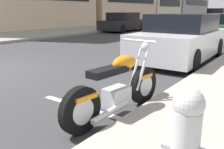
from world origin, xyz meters
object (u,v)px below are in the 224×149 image
at_px(parked_car_far_down_curb, 181,39).
at_px(fire_hydrant, 186,139).
at_px(parked_motorcycle, 118,89).
at_px(car_opposite_curb, 124,23).
at_px(crossing_truck, 222,16).

height_order(parked_car_far_down_curb, fire_hydrant, parked_car_far_down_curb).
bearing_deg(parked_motorcycle, car_opposite_curb, 37.93).
bearing_deg(fire_hydrant, parked_car_far_down_curb, 20.80).
bearing_deg(parked_motorcycle, fire_hydrant, -124.16).
bearing_deg(fire_hydrant, parked_motorcycle, 50.71).
relative_size(parked_car_far_down_curb, crossing_truck, 0.86).
bearing_deg(fire_hydrant, crossing_truck, 11.71).
distance_m(parked_car_far_down_curb, car_opposite_curb, 11.54).
bearing_deg(parked_car_far_down_curb, car_opposite_curb, 40.83).
xyz_separation_m(car_opposite_curb, fire_hydrant, (-14.50, -10.03, -0.06)).
xyz_separation_m(parked_motorcycle, car_opposite_curb, (13.33, 8.59, 0.23)).
distance_m(car_opposite_curb, fire_hydrant, 17.63).
xyz_separation_m(parked_car_far_down_curb, car_opposite_curb, (8.54, 7.76, -0.03)).
bearing_deg(crossing_truck, car_opposite_curb, 78.93).
distance_m(parked_motorcycle, crossing_truck, 30.54).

